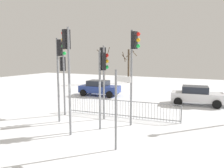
{
  "coord_description": "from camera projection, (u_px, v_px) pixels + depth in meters",
  "views": [
    {
      "loc": [
        5.19,
        -8.55,
        3.79
      ],
      "look_at": [
        -0.35,
        2.97,
        2.13
      ],
      "focal_mm": 34.35,
      "sensor_mm": 36.0,
      "label": 1
    }
  ],
  "objects": [
    {
      "name": "bare_tree_centre",
      "position": [
        104.0,
        66.0,
        29.53
      ],
      "size": [
        1.6,
        1.65,
        5.02
      ],
      "color": "#473828",
      "rests_on": "ground"
    },
    {
      "name": "car_white_near",
      "position": [
        196.0,
        95.0,
        16.75
      ],
      "size": [
        3.94,
        2.23,
        1.47
      ],
      "rotation": [
        0.0,
        0.0,
        0.09
      ],
      "color": "silver",
      "rests_on": "ground"
    },
    {
      "name": "traffic_light_rear_left",
      "position": [
        67.0,
        57.0,
        10.0
      ],
      "size": [
        0.54,
        0.38,
        5.12
      ],
      "rotation": [
        0.0,
        0.0,
        1.21
      ],
      "color": "slate",
      "rests_on": "ground"
    },
    {
      "name": "ground_plane",
      "position": [
        92.0,
        135.0,
        10.36
      ],
      "size": [
        60.0,
        60.0,
        0.0
      ],
      "primitive_type": "plane",
      "color": "white"
    },
    {
      "name": "direction_sign_post",
      "position": [
        117.0,
        106.0,
        8.47
      ],
      "size": [
        0.76,
        0.28,
        3.28
      ],
      "rotation": [
        0.0,
        0.0,
        -0.3
      ],
      "color": "slate",
      "rests_on": "ground"
    },
    {
      "name": "pedestrian_guard_railing",
      "position": [
        120.0,
        108.0,
        13.38
      ],
      "size": [
        7.33,
        0.67,
        1.07
      ],
      "rotation": [
        0.0,
        0.0,
        0.08
      ],
      "color": "slate",
      "rests_on": "ground"
    },
    {
      "name": "traffic_light_foreground_left",
      "position": [
        103.0,
        66.0,
        12.77
      ],
      "size": [
        0.47,
        0.46,
        4.41
      ],
      "rotation": [
        0.0,
        0.0,
        0.81
      ],
      "color": "slate",
      "rests_on": "ground"
    },
    {
      "name": "traffic_light_rear_right",
      "position": [
        60.0,
        61.0,
        12.04
      ],
      "size": [
        0.55,
        0.37,
        4.81
      ],
      "rotation": [
        0.0,
        0.0,
        5.01
      ],
      "color": "slate",
      "rests_on": "ground"
    },
    {
      "name": "traffic_light_mid_left",
      "position": [
        134.0,
        57.0,
        11.27
      ],
      "size": [
        0.56,
        0.37,
        5.16
      ],
      "rotation": [
        0.0,
        0.0,
        4.45
      ],
      "color": "slate",
      "rests_on": "ground"
    },
    {
      "name": "traffic_light_mid_right",
      "position": [
        63.0,
        71.0,
        13.73
      ],
      "size": [
        0.5,
        0.43,
        3.86
      ],
      "rotation": [
        0.0,
        0.0,
        0.99
      ],
      "color": "slate",
      "rests_on": "ground"
    },
    {
      "name": "traffic_light_foreground_right",
      "position": [
        102.0,
        72.0,
        10.89
      ],
      "size": [
        0.43,
        0.5,
        4.08
      ],
      "rotation": [
        0.0,
        0.0,
        5.71
      ],
      "color": "slate",
      "rests_on": "ground"
    },
    {
      "name": "bare_tree_left",
      "position": [
        128.0,
        65.0,
        30.5
      ],
      "size": [
        2.03,
        1.76,
        4.79
      ],
      "color": "#473828",
      "rests_on": "ground"
    },
    {
      "name": "car_blue_mid",
      "position": [
        99.0,
        88.0,
        20.72
      ],
      "size": [
        3.93,
        2.19,
        1.47
      ],
      "rotation": [
        0.0,
        0.0,
        0.08
      ],
      "color": "navy",
      "rests_on": "ground"
    }
  ]
}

